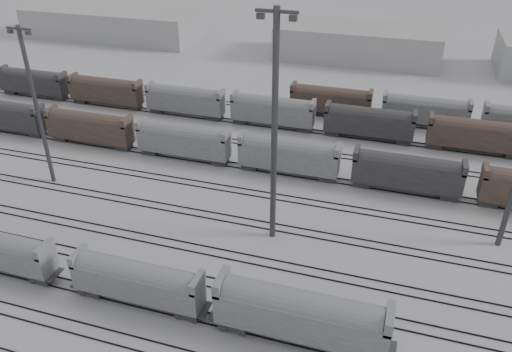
% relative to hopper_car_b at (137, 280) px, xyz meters
% --- Properties ---
extents(ground, '(900.00, 900.00, 0.00)m').
position_rel_hopper_car_b_xyz_m(ground, '(-0.11, -1.00, -3.08)').
color(ground, '#B5B4B9').
rests_on(ground, ground).
extents(tracks, '(220.00, 71.50, 0.16)m').
position_rel_hopper_car_b_xyz_m(tracks, '(-0.11, 16.50, -3.00)').
color(tracks, black).
rests_on(tracks, ground).
extents(hopper_car_b, '(13.94, 2.77, 4.98)m').
position_rel_hopper_car_b_xyz_m(hopper_car_b, '(0.00, 0.00, 0.00)').
color(hopper_car_b, '#242426').
rests_on(hopper_car_b, ground).
extents(hopper_car_c, '(16.21, 3.22, 5.80)m').
position_rel_hopper_car_b_xyz_m(hopper_car_c, '(16.85, 0.00, 0.50)').
color(hopper_car_c, '#242426').
rests_on(hopper_car_c, ground).
extents(light_mast_b, '(3.62, 0.58, 22.60)m').
position_rel_hopper_car_b_xyz_m(light_mast_b, '(-24.53, 18.54, 8.91)').
color(light_mast_b, '#38383B').
rests_on(light_mast_b, ground).
extents(light_mast_c, '(4.40, 0.70, 27.53)m').
position_rel_hopper_car_b_xyz_m(light_mast_c, '(9.86, 15.28, 11.52)').
color(light_mast_c, '#38383B').
rests_on(light_mast_c, ground).
extents(bg_string_near, '(151.00, 3.00, 5.60)m').
position_rel_hopper_car_b_xyz_m(bg_string_near, '(7.89, 31.00, -0.28)').
color(bg_string_near, gray).
rests_on(bg_string_near, ground).
extents(bg_string_mid, '(151.00, 3.00, 5.60)m').
position_rel_hopper_car_b_xyz_m(bg_string_mid, '(17.89, 47.00, -0.28)').
color(bg_string_mid, '#242426').
rests_on(bg_string_mid, ground).
extents(bg_string_far, '(66.00, 3.00, 5.60)m').
position_rel_hopper_car_b_xyz_m(bg_string_far, '(35.39, 55.00, -0.28)').
color(bg_string_far, brown).
rests_on(bg_string_far, ground).
extents(warehouse_left, '(50.00, 18.00, 8.00)m').
position_rel_hopper_car_b_xyz_m(warehouse_left, '(-60.11, 94.00, 0.92)').
color(warehouse_left, '#A2A2A4').
rests_on(warehouse_left, ground).
extents(warehouse_mid, '(40.00, 18.00, 8.00)m').
position_rel_hopper_car_b_xyz_m(warehouse_mid, '(9.89, 94.00, 0.92)').
color(warehouse_mid, '#A2A2A4').
rests_on(warehouse_mid, ground).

